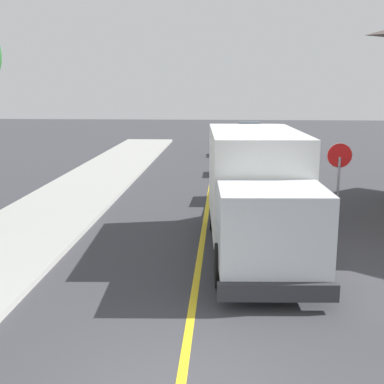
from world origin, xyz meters
name	(u,v)px	position (x,y,z in m)	size (l,w,h in m)	color
centre_line_yellow	(205,220)	(0.00, 10.00, 0.00)	(0.16, 56.00, 0.01)	gold
box_truck	(257,187)	(1.49, 6.90, 1.77)	(2.79, 7.30, 3.20)	silver
parked_car_near	(257,181)	(1.89, 12.92, 0.79)	(1.92, 4.45, 1.67)	#2D4793
parked_car_mid	(254,159)	(2.08, 18.92, 0.79)	(1.82, 4.41, 1.67)	#B7B7BC
parked_car_far	(247,143)	(2.00, 25.98, 0.79)	(1.96, 4.46, 1.67)	black
parked_car_furthest	(249,134)	(2.45, 32.49, 0.79)	(1.81, 4.40, 1.67)	#4C564C
stop_sign	(339,168)	(4.24, 9.70, 1.86)	(0.80, 0.10, 2.65)	gray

